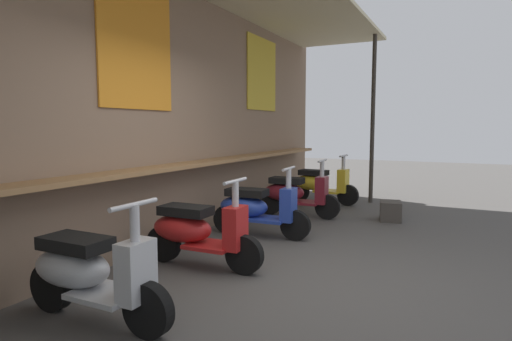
{
  "coord_description": "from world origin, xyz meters",
  "views": [
    {
      "loc": [
        -3.69,
        -1.46,
        1.49
      ],
      "look_at": [
        1.45,
        1.1,
        0.9
      ],
      "focal_mm": 29.61,
      "sensor_mm": 36.0,
      "label": 1
    }
  ],
  "objects_px": {
    "merchandise_crate": "(390,211)",
    "scooter_red": "(195,231)",
    "scooter_yellow": "(319,184)",
    "scooter_maroon": "(293,193)",
    "scooter_silver": "(88,272)",
    "scooter_blue": "(255,208)"
  },
  "relations": [
    {
      "from": "merchandise_crate",
      "to": "scooter_red",
      "type": "bearing_deg",
      "value": 155.07
    },
    {
      "from": "scooter_yellow",
      "to": "scooter_maroon",
      "type": "bearing_deg",
      "value": -87.38
    },
    {
      "from": "scooter_silver",
      "to": "scooter_blue",
      "type": "distance_m",
      "value": 2.85
    },
    {
      "from": "scooter_maroon",
      "to": "scooter_red",
      "type": "bearing_deg",
      "value": -93.06
    },
    {
      "from": "scooter_silver",
      "to": "scooter_red",
      "type": "distance_m",
      "value": 1.43
    },
    {
      "from": "scooter_red",
      "to": "scooter_blue",
      "type": "relative_size",
      "value": 1.0
    },
    {
      "from": "scooter_blue",
      "to": "scooter_maroon",
      "type": "bearing_deg",
      "value": 86.24
    },
    {
      "from": "scooter_yellow",
      "to": "merchandise_crate",
      "type": "bearing_deg",
      "value": -30.44
    },
    {
      "from": "scooter_yellow",
      "to": "scooter_silver",
      "type": "bearing_deg",
      "value": -87.38
    },
    {
      "from": "scooter_maroon",
      "to": "scooter_yellow",
      "type": "relative_size",
      "value": 1.0
    },
    {
      "from": "scooter_silver",
      "to": "scooter_yellow",
      "type": "distance_m",
      "value": 5.67
    },
    {
      "from": "scooter_silver",
      "to": "scooter_red",
      "type": "relative_size",
      "value": 1.0
    },
    {
      "from": "scooter_silver",
      "to": "merchandise_crate",
      "type": "height_order",
      "value": "scooter_silver"
    },
    {
      "from": "scooter_silver",
      "to": "scooter_blue",
      "type": "height_order",
      "value": "same"
    },
    {
      "from": "scooter_silver",
      "to": "scooter_blue",
      "type": "bearing_deg",
      "value": 89.84
    },
    {
      "from": "scooter_red",
      "to": "scooter_blue",
      "type": "height_order",
      "value": "same"
    },
    {
      "from": "scooter_yellow",
      "to": "merchandise_crate",
      "type": "height_order",
      "value": "scooter_yellow"
    },
    {
      "from": "scooter_red",
      "to": "scooter_maroon",
      "type": "bearing_deg",
      "value": 88.19
    },
    {
      "from": "scooter_silver",
      "to": "scooter_blue",
      "type": "xyz_separation_m",
      "value": [
        2.85,
        -0.0,
        0.0
      ]
    },
    {
      "from": "scooter_silver",
      "to": "merchandise_crate",
      "type": "bearing_deg",
      "value": 71.97
    },
    {
      "from": "scooter_yellow",
      "to": "merchandise_crate",
      "type": "xyz_separation_m",
      "value": [
        -0.98,
        -1.51,
        -0.23
      ]
    },
    {
      "from": "scooter_silver",
      "to": "scooter_red",
      "type": "xyz_separation_m",
      "value": [
        1.43,
        -0.0,
        0.0
      ]
    }
  ]
}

